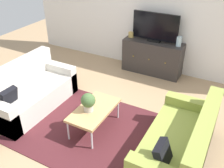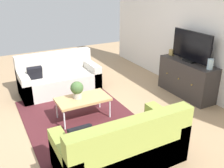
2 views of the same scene
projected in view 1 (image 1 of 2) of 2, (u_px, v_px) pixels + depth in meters
ground_plane at (98, 126)px, 4.34m from camera, size 10.00×10.00×0.00m
wall_back at (156, 11)px, 5.58m from camera, size 6.40×0.12×2.70m
area_rug at (93, 131)px, 4.22m from camera, size 2.50×1.90×0.01m
couch_left_side at (28, 93)px, 4.70m from camera, size 0.82×1.71×0.84m
couch_right_side at (182, 146)px, 3.53m from camera, size 0.82×1.71×0.84m
coffee_table at (94, 110)px, 4.09m from camera, size 0.51×0.93×0.40m
potted_plant at (88, 102)px, 3.95m from camera, size 0.23×0.23×0.31m
tv_console at (152, 57)px, 5.82m from camera, size 1.34×0.47×0.76m
flat_screen_tv at (155, 27)px, 5.48m from camera, size 1.02×0.16×0.63m
glass_vase at (179, 41)px, 5.35m from camera, size 0.11×0.11×0.21m
mantel_clock at (131, 35)px, 5.82m from camera, size 0.11×0.07×0.13m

